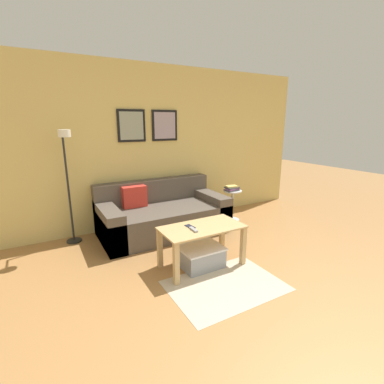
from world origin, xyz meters
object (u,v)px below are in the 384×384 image
(cell_phone, at_px, (190,227))
(side_table, at_px, (232,203))
(couch, at_px, (162,215))
(remote_control, at_px, (194,230))
(book_stack, at_px, (232,188))
(coffee_table, at_px, (202,235))
(floor_lamp, at_px, (68,174))
(storage_bin, at_px, (200,256))

(cell_phone, bearing_deg, side_table, 30.34)
(couch, bearing_deg, remote_control, -97.29)
(book_stack, relative_size, cell_phone, 1.80)
(coffee_table, distance_m, side_table, 1.68)
(floor_lamp, bearing_deg, storage_bin, -47.75)
(book_stack, bearing_deg, cell_phone, -143.64)
(coffee_table, distance_m, storage_bin, 0.27)
(coffee_table, bearing_deg, cell_phone, 153.36)
(couch, distance_m, floor_lamp, 1.47)
(coffee_table, height_order, cell_phone, cell_phone)
(side_table, height_order, remote_control, side_table)
(floor_lamp, bearing_deg, book_stack, -6.29)
(couch, height_order, coffee_table, couch)
(side_table, bearing_deg, couch, 174.89)
(floor_lamp, distance_m, remote_control, 1.86)
(book_stack, height_order, remote_control, book_stack)
(coffee_table, bearing_deg, remote_control, -160.34)
(floor_lamp, distance_m, book_stack, 2.55)
(side_table, distance_m, cell_phone, 1.75)
(coffee_table, relative_size, storage_bin, 1.94)
(book_stack, distance_m, remote_control, 1.80)
(floor_lamp, bearing_deg, cell_phone, -49.13)
(storage_bin, xyz_separation_m, side_table, (1.30, 1.08, 0.19))
(coffee_table, distance_m, remote_control, 0.19)
(coffee_table, height_order, remote_control, remote_control)
(side_table, bearing_deg, coffee_table, -139.71)
(remote_control, bearing_deg, side_table, 40.55)
(storage_bin, relative_size, floor_lamp, 0.32)
(coffee_table, relative_size, side_table, 1.81)
(couch, height_order, side_table, couch)
(floor_lamp, height_order, book_stack, floor_lamp)
(floor_lamp, xyz_separation_m, book_stack, (2.50, -0.28, -0.43))
(storage_bin, height_order, side_table, side_table)
(couch, xyz_separation_m, book_stack, (1.24, -0.12, 0.30))
(storage_bin, relative_size, side_table, 0.93)
(storage_bin, xyz_separation_m, book_stack, (1.28, 1.07, 0.45))
(remote_control, bearing_deg, book_stack, 40.89)
(storage_bin, relative_size, book_stack, 1.98)
(side_table, bearing_deg, cell_phone, -143.96)
(couch, relative_size, side_table, 3.56)
(side_table, height_order, cell_phone, side_table)
(cell_phone, bearing_deg, floor_lamp, 125.17)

